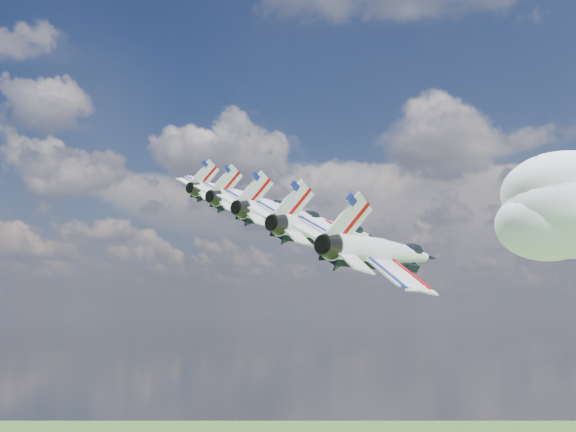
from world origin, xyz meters
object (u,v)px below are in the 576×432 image
at_px(jet_0, 233,196).
at_px(jet_4, 386,252).
at_px(jet_1, 257,205).
at_px(jet_2, 288,216).
at_px(jet_3, 329,231).

relative_size(jet_0, jet_4, 1.00).
bearing_deg(jet_0, jet_4, -30.65).
relative_size(jet_1, jet_4, 1.00).
bearing_deg(jet_2, jet_3, -30.65).
bearing_deg(jet_0, jet_3, -30.65).
relative_size(jet_0, jet_1, 1.00).
height_order(jet_0, jet_2, jet_0).
xyz_separation_m(jet_1, jet_2, (7.11, -7.21, -2.58)).
bearing_deg(jet_4, jet_1, 149.35).
distance_m(jet_2, jet_3, 10.45).
xyz_separation_m(jet_3, jet_4, (7.11, -7.21, -2.58)).
bearing_deg(jet_2, jet_1, 149.35).
distance_m(jet_1, jet_2, 10.45).
height_order(jet_1, jet_2, jet_1).
bearing_deg(jet_4, jet_3, 149.35).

